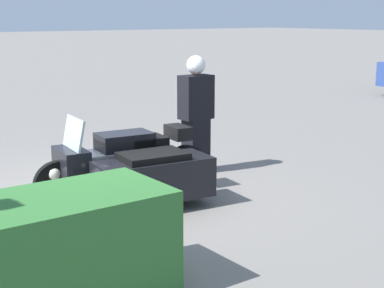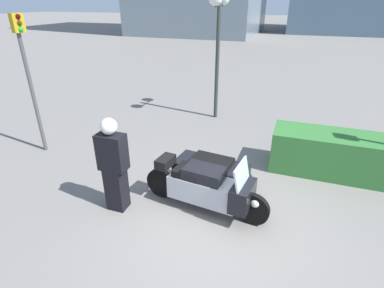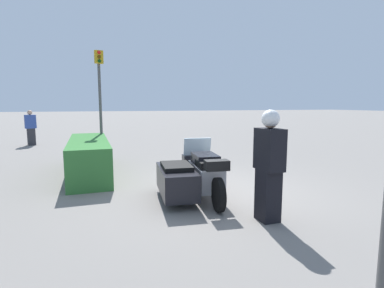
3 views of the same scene
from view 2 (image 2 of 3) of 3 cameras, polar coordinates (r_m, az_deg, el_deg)
ground_plane at (r=5.53m, az=3.59°, el=-14.53°), size 160.00×160.00×0.00m
police_motorcycle at (r=5.78m, az=3.91°, el=-6.88°), size 2.45×1.45×1.14m
officer_rider at (r=5.50m, az=-14.73°, el=-3.55°), size 0.49×0.30×1.81m
hedge_bush_curbside at (r=7.49m, az=29.92°, el=-2.39°), size 3.88×0.99×0.94m
twin_lamp_post at (r=9.55m, az=5.12°, el=22.63°), size 0.39×1.25×3.80m
traffic_light_far at (r=8.13m, az=-28.92°, el=12.89°), size 0.22×0.28×3.31m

